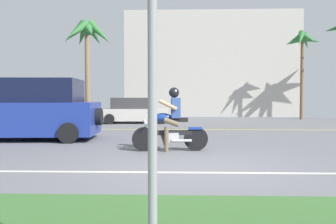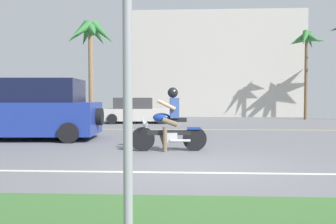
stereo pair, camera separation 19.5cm
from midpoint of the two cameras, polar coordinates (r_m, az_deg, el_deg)
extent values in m
cube|color=slate|center=(9.89, 3.99, -5.89)|extent=(56.00, 30.00, 0.04)
cube|color=silver|center=(6.44, 4.59, -10.08)|extent=(50.40, 0.12, 0.01)
cube|color=yellow|center=(15.25, 3.60, -2.94)|extent=(50.40, 0.12, 0.01)
cylinder|color=black|center=(8.98, -3.63, -4.55)|extent=(0.64, 0.15, 0.63)
cylinder|color=black|center=(9.05, 5.10, -4.51)|extent=(0.64, 0.15, 0.63)
cylinder|color=#B7BAC1|center=(8.95, -2.96, -2.90)|extent=(0.29, 0.08, 0.55)
cube|color=black|center=(8.97, 0.75, -3.47)|extent=(1.16, 0.21, 0.13)
cube|color=#B7BAC1|center=(8.98, 1.09, -4.27)|extent=(0.35, 0.24, 0.25)
ellipsoid|color=navy|center=(8.93, -0.46, -0.92)|extent=(0.46, 0.25, 0.23)
cube|color=black|center=(8.95, 2.10, -1.32)|extent=(0.52, 0.28, 0.11)
cube|color=navy|center=(9.02, 4.98, -2.71)|extent=(0.35, 0.20, 0.06)
cylinder|color=#B7BAC1|center=(8.93, -2.42, -1.23)|extent=(0.10, 0.65, 0.04)
sphere|color=#B7BAC1|center=(8.94, -3.23, -2.04)|extent=(0.15, 0.15, 0.15)
cylinder|color=#B7BAC1|center=(8.89, 2.70, -4.83)|extent=(0.53, 0.12, 0.07)
cube|color=#334C8C|center=(8.94, 1.70, 0.70)|extent=(0.26, 0.36, 0.53)
sphere|color=black|center=(8.93, 1.43, 3.27)|extent=(0.27, 0.27, 0.27)
cylinder|color=brown|center=(9.05, 0.85, -1.61)|extent=(0.43, 0.17, 0.27)
cylinder|color=brown|center=(8.84, 0.93, -1.70)|extent=(0.43, 0.17, 0.27)
cylinder|color=brown|center=(8.84, 0.12, -4.63)|extent=(0.13, 0.13, 0.64)
cylinder|color=brown|center=(9.11, -0.22, -4.65)|extent=(0.22, 0.13, 0.36)
cylinder|color=tan|center=(9.13, 0.29, 1.23)|extent=(0.48, 0.14, 0.30)
cylinder|color=tan|center=(8.71, 0.41, 1.19)|extent=(0.48, 0.14, 0.30)
cube|color=navy|center=(12.45, -22.18, -0.98)|extent=(4.85, 2.30, 1.08)
cube|color=black|center=(12.40, -21.83, 3.32)|extent=(3.51, 1.94, 0.78)
cylinder|color=black|center=(12.93, -13.42, -2.52)|extent=(0.65, 0.26, 0.64)
cylinder|color=black|center=(10.98, -15.81, -3.38)|extent=(0.65, 0.26, 0.64)
cylinder|color=black|center=(11.76, -10.93, -0.77)|extent=(0.23, 0.59, 0.58)
cube|color=navy|center=(21.00, -18.69, -0.19)|extent=(4.22, 1.64, 0.76)
cube|color=black|center=(21.07, -19.36, 1.80)|extent=(2.45, 1.41, 0.70)
cylinder|color=black|center=(20.87, -23.38, -0.97)|extent=(0.56, 0.18, 0.56)
cylinder|color=black|center=(19.73, -15.43, -1.04)|extent=(0.56, 0.18, 0.56)
cylinder|color=black|center=(22.34, -21.55, -0.74)|extent=(0.56, 0.18, 0.56)
cylinder|color=black|center=(21.28, -14.07, -0.80)|extent=(0.56, 0.18, 0.56)
cube|color=beige|center=(19.44, -4.85, -0.40)|extent=(3.82, 2.07, 0.67)
cube|color=#3B3A3D|center=(19.44, -5.51, 1.49)|extent=(2.25, 1.70, 0.62)
cylinder|color=black|center=(18.69, -9.07, -1.17)|extent=(0.57, 0.22, 0.56)
cylinder|color=black|center=(18.54, -0.89, -1.17)|extent=(0.57, 0.22, 0.56)
cylinder|color=black|center=(20.45, -8.43, -0.87)|extent=(0.57, 0.22, 0.56)
cylinder|color=black|center=(20.31, -0.96, -0.87)|extent=(0.57, 0.22, 0.56)
cylinder|color=brown|center=(24.44, 22.34, 5.18)|extent=(0.21, 0.21, 5.41)
sphere|color=#337538|center=(24.74, 22.43, 11.45)|extent=(0.55, 0.55, 0.55)
cone|color=#337538|center=(24.87, 23.66, 11.06)|extent=(1.30, 0.51, 0.67)
cone|color=#337538|center=(25.22, 22.89, 10.95)|extent=(1.08, 1.14, 1.20)
cone|color=#337538|center=(25.05, 21.42, 11.03)|extent=(1.06, 1.32, 0.69)
cone|color=#337538|center=(24.58, 21.17, 11.21)|extent=(1.30, 0.54, 1.00)
cone|color=#337538|center=(24.19, 22.13, 11.34)|extent=(0.98, 1.19, 1.20)
cone|color=#337538|center=(24.37, 23.43, 11.25)|extent=(1.02, 1.31, 1.01)
cylinder|color=#846B4C|center=(22.62, -12.55, 6.06)|extent=(0.31, 0.31, 5.82)
sphere|color=#337538|center=(23.00, -12.62, 13.31)|extent=(0.81, 0.81, 0.81)
cone|color=#337538|center=(22.89, -10.60, 12.88)|extent=(1.78, 0.89, 1.67)
cone|color=#337538|center=(23.60, -11.46, 12.55)|extent=(1.22, 1.89, 1.57)
cone|color=#337538|center=(23.69, -13.32, 12.49)|extent=(1.53, 1.74, 1.67)
cone|color=#337538|center=(23.15, -14.57, 12.72)|extent=(1.76, 0.71, 1.63)
cone|color=#337538|center=(22.45, -14.14, 13.06)|extent=(1.49, 1.87, 1.51)
cone|color=#337538|center=(22.20, -12.26, 13.20)|extent=(1.36, 1.95, 1.31)
cylinder|color=gray|center=(2.17, -4.17, -5.98)|extent=(0.06, 0.06, 2.13)
cube|color=#BCB7AD|center=(28.02, 7.96, 7.66)|extent=(13.44, 4.00, 8.08)
camera|label=1|loc=(0.10, -89.49, 0.02)|focal=36.36mm
camera|label=2|loc=(0.10, 90.51, -0.02)|focal=36.36mm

